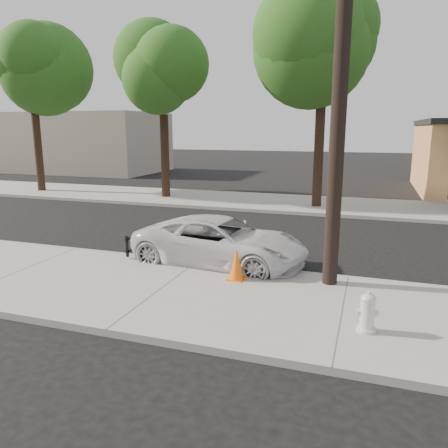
% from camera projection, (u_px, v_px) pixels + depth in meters
% --- Properties ---
extents(ground, '(120.00, 120.00, 0.00)m').
position_uv_depth(ground, '(222.00, 247.00, 13.95)').
color(ground, black).
rests_on(ground, ground).
extents(near_sidewalk, '(90.00, 4.40, 0.15)m').
position_uv_depth(near_sidewalk, '(161.00, 291.00, 9.96)').
color(near_sidewalk, gray).
rests_on(near_sidewalk, ground).
extents(far_sidewalk, '(90.00, 5.00, 0.15)m').
position_uv_depth(far_sidewalk, '(277.00, 203.00, 21.80)').
color(far_sidewalk, gray).
rests_on(far_sidewalk, ground).
extents(curb_near, '(90.00, 0.12, 0.16)m').
position_uv_depth(curb_near, '(198.00, 264.00, 11.99)').
color(curb_near, '#9E9B93').
rests_on(curb_near, ground).
extents(building_far, '(14.00, 8.00, 5.00)m').
position_uv_depth(building_far, '(81.00, 142.00, 38.18)').
color(building_far, gray).
rests_on(building_far, ground).
extents(utility_pole, '(1.40, 0.34, 9.00)m').
position_uv_depth(utility_pole, '(340.00, 81.00, 9.32)').
color(utility_pole, black).
rests_on(utility_pole, near_sidewalk).
extents(tree_a, '(4.65, 4.50, 9.00)m').
position_uv_depth(tree_a, '(33.00, 76.00, 24.13)').
color(tree_a, black).
rests_on(tree_a, far_sidewalk).
extents(tree_b, '(4.34, 4.20, 8.45)m').
position_uv_depth(tree_b, '(165.00, 79.00, 21.91)').
color(tree_b, black).
rests_on(tree_b, far_sidewalk).
extents(tree_c, '(4.96, 4.80, 9.55)m').
position_uv_depth(tree_c, '(328.00, 53.00, 18.84)').
color(tree_c, black).
rests_on(tree_c, far_sidewalk).
extents(police_cruiser, '(4.98, 2.65, 1.33)m').
position_uv_depth(police_cruiser, '(221.00, 242.00, 11.97)').
color(police_cruiser, silver).
rests_on(police_cruiser, ground).
extents(fire_hydrant, '(0.37, 0.34, 0.71)m').
position_uv_depth(fire_hydrant, '(367.00, 313.00, 7.78)').
color(fire_hydrant, silver).
rests_on(fire_hydrant, near_sidewalk).
extents(traffic_cone, '(0.44, 0.44, 0.77)m').
position_uv_depth(traffic_cone, '(237.00, 264.00, 10.46)').
color(traffic_cone, orange).
rests_on(traffic_cone, near_sidewalk).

